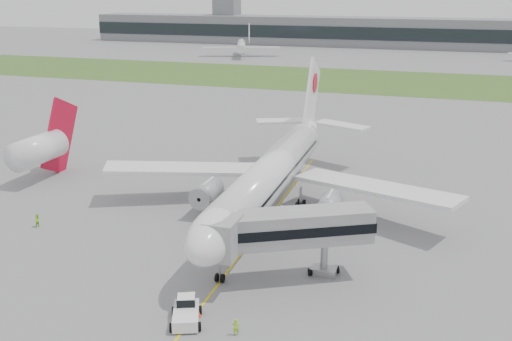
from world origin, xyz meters
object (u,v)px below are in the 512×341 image
(jet_bridge, at_px, (285,230))
(neighbor_aircraft, at_px, (41,148))
(pushback_tug, at_px, (186,311))
(ground_crew_near, at_px, (236,327))
(airliner, at_px, (274,171))

(jet_bridge, xyz_separation_m, neighbor_aircraft, (-43.80, 20.00, -0.68))
(pushback_tug, xyz_separation_m, neighbor_aircraft, (-37.27, 29.59, 4.09))
(jet_bridge, relative_size, ground_crew_near, 9.84)
(airliner, height_order, ground_crew_near, airliner)
(pushback_tug, bearing_deg, ground_crew_near, -29.84)
(jet_bridge, relative_size, neighbor_aircraft, 1.01)
(airliner, xyz_separation_m, ground_crew_near, (4.62, -28.10, -4.86))
(neighbor_aircraft, bearing_deg, jet_bridge, -22.41)
(jet_bridge, bearing_deg, airliner, 81.69)
(airliner, height_order, jet_bridge, airliner)
(airliner, distance_m, neighbor_aircraft, 37.70)
(pushback_tug, distance_m, neighbor_aircraft, 47.76)
(airliner, distance_m, pushback_tug, 27.75)
(jet_bridge, height_order, neighbor_aircraft, neighbor_aircraft)
(pushback_tug, xyz_separation_m, ground_crew_near, (4.97, -0.75, -0.14))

